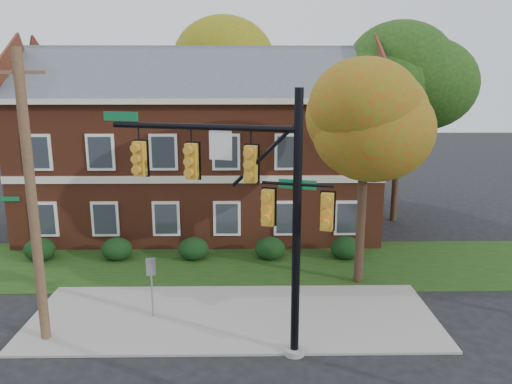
{
  "coord_description": "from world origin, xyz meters",
  "views": [
    {
      "loc": [
        0.54,
        -14.98,
        8.19
      ],
      "look_at": [
        0.81,
        3.0,
        4.04
      ],
      "focal_mm": 35.0,
      "sensor_mm": 36.0,
      "label": 1
    }
  ],
  "objects_px": {
    "hedge_right": "(270,248)",
    "hedge_far_right": "(346,248)",
    "traffic_signal": "(249,193)",
    "sign_post": "(151,278)",
    "hedge_far_left": "(40,249)",
    "hedge_center": "(193,249)",
    "tree_left_rear": "(7,107)",
    "tree_right_rear": "(409,78)",
    "tree_near_right": "(373,118)",
    "utility_pole": "(32,201)",
    "apartment_building": "(201,138)",
    "hedge_left": "(117,249)",
    "tree_far_rear": "(231,67)"
  },
  "relations": [
    {
      "from": "hedge_far_right",
      "to": "tree_left_rear",
      "type": "bearing_deg",
      "value": 166.11
    },
    {
      "from": "hedge_left",
      "to": "utility_pole",
      "type": "relative_size",
      "value": 0.16
    },
    {
      "from": "apartment_building",
      "to": "hedge_far_left",
      "type": "distance_m",
      "value": 9.82
    },
    {
      "from": "hedge_left",
      "to": "apartment_building",
      "type": "bearing_deg",
      "value": 56.33
    },
    {
      "from": "apartment_building",
      "to": "traffic_signal",
      "type": "relative_size",
      "value": 2.37
    },
    {
      "from": "hedge_far_right",
      "to": "sign_post",
      "type": "height_order",
      "value": "sign_post"
    },
    {
      "from": "hedge_center",
      "to": "tree_far_rear",
      "type": "bearing_deg",
      "value": 84.15
    },
    {
      "from": "tree_near_right",
      "to": "hedge_right",
      "type": "bearing_deg",
      "value": 142.72
    },
    {
      "from": "hedge_far_right",
      "to": "tree_left_rear",
      "type": "xyz_separation_m",
      "value": [
        -16.73,
        4.14,
        6.16
      ]
    },
    {
      "from": "hedge_left",
      "to": "tree_left_rear",
      "type": "bearing_deg",
      "value": 146.41
    },
    {
      "from": "apartment_building",
      "to": "tree_near_right",
      "type": "height_order",
      "value": "apartment_building"
    },
    {
      "from": "traffic_signal",
      "to": "utility_pole",
      "type": "distance_m",
      "value": 6.53
    },
    {
      "from": "apartment_building",
      "to": "hedge_right",
      "type": "bearing_deg",
      "value": -56.33
    },
    {
      "from": "hedge_left",
      "to": "hedge_center",
      "type": "relative_size",
      "value": 1.0
    },
    {
      "from": "utility_pole",
      "to": "sign_post",
      "type": "relative_size",
      "value": 4.06
    },
    {
      "from": "tree_left_rear",
      "to": "utility_pole",
      "type": "xyz_separation_m",
      "value": [
        5.78,
        -11.25,
        -2.1
      ]
    },
    {
      "from": "hedge_right",
      "to": "hedge_far_right",
      "type": "relative_size",
      "value": 1.0
    },
    {
      "from": "sign_post",
      "to": "hedge_right",
      "type": "bearing_deg",
      "value": 42.02
    },
    {
      "from": "tree_right_rear",
      "to": "utility_pole",
      "type": "relative_size",
      "value": 1.18
    },
    {
      "from": "hedge_far_left",
      "to": "hedge_center",
      "type": "distance_m",
      "value": 7.0
    },
    {
      "from": "sign_post",
      "to": "traffic_signal",
      "type": "bearing_deg",
      "value": -41.35
    },
    {
      "from": "tree_near_right",
      "to": "traffic_signal",
      "type": "height_order",
      "value": "tree_near_right"
    },
    {
      "from": "hedge_far_left",
      "to": "hedge_center",
      "type": "height_order",
      "value": "same"
    },
    {
      "from": "hedge_left",
      "to": "tree_right_rear",
      "type": "distance_m",
      "value": 17.74
    },
    {
      "from": "tree_near_right",
      "to": "tree_far_rear",
      "type": "xyz_separation_m",
      "value": [
        -5.88,
        15.93,
        2.17
      ]
    },
    {
      "from": "apartment_building",
      "to": "utility_pole",
      "type": "distance_m",
      "value": 12.99
    },
    {
      "from": "utility_pole",
      "to": "traffic_signal",
      "type": "bearing_deg",
      "value": -19.42
    },
    {
      "from": "tree_right_rear",
      "to": "tree_near_right",
      "type": "bearing_deg",
      "value": -114.58
    },
    {
      "from": "hedge_far_left",
      "to": "tree_far_rear",
      "type": "bearing_deg",
      "value": 57.5
    },
    {
      "from": "hedge_right",
      "to": "tree_near_right",
      "type": "height_order",
      "value": "tree_near_right"
    },
    {
      "from": "hedge_left",
      "to": "traffic_signal",
      "type": "distance_m",
      "value": 10.71
    },
    {
      "from": "hedge_far_left",
      "to": "tree_left_rear",
      "type": "bearing_deg",
      "value": 123.42
    },
    {
      "from": "hedge_far_left",
      "to": "hedge_right",
      "type": "xyz_separation_m",
      "value": [
        10.5,
        0.0,
        0.0
      ]
    },
    {
      "from": "hedge_far_left",
      "to": "traffic_signal",
      "type": "relative_size",
      "value": 0.18
    },
    {
      "from": "hedge_far_left",
      "to": "hedge_center",
      "type": "bearing_deg",
      "value": 0.0
    },
    {
      "from": "hedge_far_left",
      "to": "utility_pole",
      "type": "xyz_separation_m",
      "value": [
        3.05,
        -7.11,
        4.05
      ]
    },
    {
      "from": "tree_right_rear",
      "to": "traffic_signal",
      "type": "xyz_separation_m",
      "value": [
        -8.77,
        -13.78,
        -3.21
      ]
    },
    {
      "from": "hedge_center",
      "to": "tree_left_rear",
      "type": "height_order",
      "value": "tree_left_rear"
    },
    {
      "from": "tree_right_rear",
      "to": "hedge_far_right",
      "type": "bearing_deg",
      "value": -125.23
    },
    {
      "from": "traffic_signal",
      "to": "sign_post",
      "type": "relative_size",
      "value": 3.56
    },
    {
      "from": "hedge_far_left",
      "to": "tree_left_rear",
      "type": "distance_m",
      "value": 7.9
    },
    {
      "from": "hedge_far_left",
      "to": "hedge_left",
      "type": "distance_m",
      "value": 3.5
    },
    {
      "from": "hedge_far_right",
      "to": "tree_right_rear",
      "type": "relative_size",
      "value": 0.13
    },
    {
      "from": "apartment_building",
      "to": "traffic_signal",
      "type": "xyz_separation_m",
      "value": [
        2.54,
        -12.93,
        -0.07
      ]
    },
    {
      "from": "tree_near_right",
      "to": "tree_right_rear",
      "type": "bearing_deg",
      "value": 65.42
    },
    {
      "from": "traffic_signal",
      "to": "sign_post",
      "type": "height_order",
      "value": "traffic_signal"
    },
    {
      "from": "hedge_center",
      "to": "hedge_far_right",
      "type": "height_order",
      "value": "same"
    },
    {
      "from": "hedge_far_left",
      "to": "tree_right_rear",
      "type": "relative_size",
      "value": 0.13
    },
    {
      "from": "hedge_far_left",
      "to": "hedge_right",
      "type": "relative_size",
      "value": 1.0
    },
    {
      "from": "hedge_far_right",
      "to": "tree_right_rear",
      "type": "xyz_separation_m",
      "value": [
        4.31,
        6.11,
        7.6
      ]
    }
  ]
}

